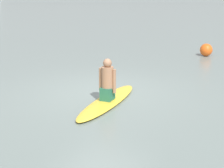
% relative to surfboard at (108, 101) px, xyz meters
% --- Properties ---
extents(ground_plane, '(400.00, 400.00, 0.00)m').
position_rel_surfboard_xyz_m(ground_plane, '(0.67, -0.63, -0.05)').
color(ground_plane, slate).
extents(surfboard, '(1.32, 3.16, 0.09)m').
position_rel_surfboard_xyz_m(surfboard, '(0.00, 0.00, 0.00)').
color(surfboard, gold).
rests_on(surfboard, ground).
extents(person_paddler, '(0.46, 0.40, 1.05)m').
position_rel_surfboard_xyz_m(person_paddler, '(0.00, -0.00, 0.52)').
color(person_paddler, '#26664C').
rests_on(person_paddler, surfboard).
extents(buoy_marker, '(0.50, 0.50, 0.50)m').
position_rel_surfboard_xyz_m(buoy_marker, '(0.38, -6.98, 0.20)').
color(buoy_marker, '#E55919').
rests_on(buoy_marker, ground).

